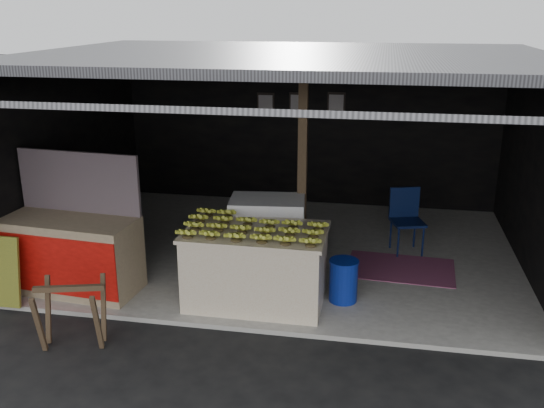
% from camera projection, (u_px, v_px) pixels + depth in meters
% --- Properties ---
extents(ground, '(80.00, 80.00, 0.00)m').
position_uv_depth(ground, '(253.00, 333.00, 7.04)').
color(ground, black).
rests_on(ground, ground).
extents(concrete_slab, '(7.00, 5.00, 0.06)m').
position_uv_depth(concrete_slab, '(287.00, 250.00, 9.37)').
color(concrete_slab, gray).
rests_on(concrete_slab, ground).
extents(shophouse, '(7.40, 7.29, 3.02)m').
position_uv_depth(shophouse, '(291.00, 114.00, 9.03)').
color(shophouse, black).
rests_on(shophouse, ground).
extents(banana_table, '(1.74, 1.07, 0.96)m').
position_uv_depth(banana_table, '(256.00, 266.00, 7.53)').
color(banana_table, beige).
rests_on(banana_table, concrete_slab).
extents(banana_pile, '(1.61, 0.97, 0.19)m').
position_uv_depth(banana_pile, '(256.00, 223.00, 7.35)').
color(banana_pile, gold).
rests_on(banana_pile, banana_table).
extents(white_crate, '(1.06, 0.78, 1.11)m').
position_uv_depth(white_crate, '(267.00, 237.00, 8.29)').
color(white_crate, white).
rests_on(white_crate, concrete_slab).
extents(neighbor_stall, '(1.79, 0.93, 1.79)m').
position_uv_depth(neighbor_stall, '(71.00, 251.00, 7.87)').
color(neighbor_stall, '#998466').
rests_on(neighbor_stall, concrete_slab).
extents(sawhorse, '(0.81, 0.80, 0.74)m').
position_uv_depth(sawhorse, '(71.00, 309.00, 6.62)').
color(sawhorse, '#4A3825').
rests_on(sawhorse, ground).
extents(water_barrel, '(0.35, 0.35, 0.52)m').
position_uv_depth(water_barrel, '(343.00, 282.00, 7.63)').
color(water_barrel, navy).
rests_on(water_barrel, concrete_slab).
extents(plastic_chair, '(0.57, 0.57, 0.97)m').
position_uv_depth(plastic_chair, '(406.00, 214.00, 9.15)').
color(plastic_chair, '#0A1539').
rests_on(plastic_chair, concrete_slab).
extents(magenta_rug, '(1.56, 1.09, 0.01)m').
position_uv_depth(magenta_rug, '(400.00, 268.00, 8.64)').
color(magenta_rug, '#711948').
rests_on(magenta_rug, concrete_slab).
extents(picture_frames, '(1.62, 0.04, 0.46)m').
position_uv_depth(picture_frames, '(300.00, 104.00, 11.05)').
color(picture_frames, black).
rests_on(picture_frames, shophouse).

